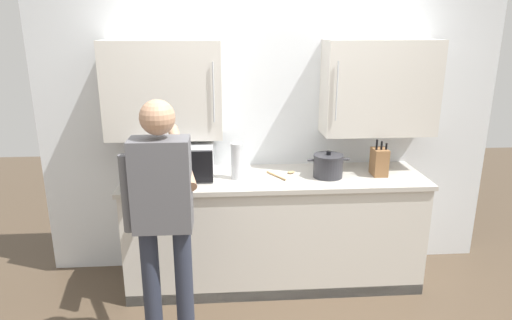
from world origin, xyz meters
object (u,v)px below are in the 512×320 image
object	(u,v)px
microwave_oven	(171,161)
wooden_spoon	(283,174)
knife_block	(379,162)
stock_pot	(328,166)
person_figure	(163,211)
thermos_flask	(237,161)

from	to	relation	value
microwave_oven	wooden_spoon	size ratio (longest dim) A/B	3.37
knife_block	stock_pot	bearing A→B (deg)	-177.53
stock_pot	knife_block	world-z (taller)	knife_block
microwave_oven	stock_pot	world-z (taller)	microwave_oven
knife_block	wooden_spoon	distance (m)	0.76
wooden_spoon	person_figure	bearing A→B (deg)	-133.97
knife_block	person_figure	distance (m)	1.78
stock_pot	person_figure	size ratio (longest dim) A/B	0.20
knife_block	wooden_spoon	bearing A→B (deg)	176.25
wooden_spoon	person_figure	world-z (taller)	person_figure
wooden_spoon	stock_pot	bearing A→B (deg)	-11.16
microwave_oven	stock_pot	size ratio (longest dim) A/B	2.40
thermos_flask	microwave_oven	bearing A→B (deg)	172.42
person_figure	wooden_spoon	bearing A→B (deg)	46.03
wooden_spoon	thermos_flask	bearing A→B (deg)	-171.33
knife_block	wooden_spoon	world-z (taller)	knife_block
stock_pot	wooden_spoon	distance (m)	0.36
microwave_oven	stock_pot	bearing A→B (deg)	-3.65
stock_pot	person_figure	world-z (taller)	person_figure
thermos_flask	wooden_spoon	distance (m)	0.40
stock_pot	person_figure	xyz separation A→B (m)	(-1.17, -0.79, -0.01)
knife_block	thermos_flask	xyz separation A→B (m)	(-1.12, -0.01, 0.03)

